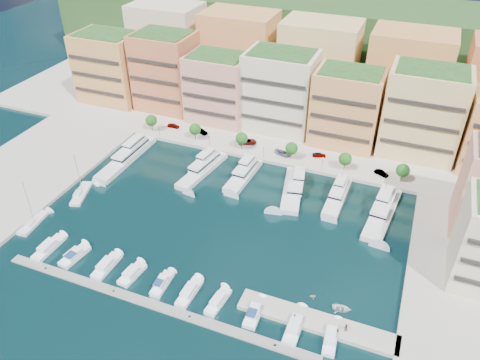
{
  "coord_description": "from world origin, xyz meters",
  "views": [
    {
      "loc": [
        38.19,
        -83.16,
        76.12
      ],
      "look_at": [
        0.57,
        10.74,
        6.0
      ],
      "focal_mm": 35.0,
      "sensor_mm": 36.0,
      "label": 1
    }
  ],
  "objects_px": {
    "sailboat_0": "(33,223)",
    "cruiser_8": "(295,326)",
    "yacht_6": "(383,210)",
    "car_2": "(247,141)",
    "yacht_2": "(204,167)",
    "person_1": "(346,327)",
    "tree_5": "(403,170)",
    "lamppost_4": "(386,174)",
    "lamppost_2": "(264,150)",
    "car_5": "(381,173)",
    "cruiser_3": "(132,274)",
    "car_4": "(319,155)",
    "tree_1": "(195,129)",
    "cruiser_2": "(106,266)",
    "cruiser_6": "(218,302)",
    "car_0": "(174,126)",
    "cruiser_9": "(331,338)",
    "lamppost_3": "(322,161)",
    "car_3": "(283,153)",
    "tree_4": "(345,159)",
    "tender_1": "(313,296)",
    "lamppost_0": "(159,128)",
    "cruiser_1": "(74,256)",
    "tree_3": "(292,148)",
    "lamppost_1": "(209,138)",
    "yacht_4": "(293,187)",
    "sailboat_1": "(81,194)",
    "yacht_0": "(128,155)",
    "cruiser_0": "(49,248)",
    "tree_0": "(151,120)",
    "tree_2": "(242,138)",
    "person_0": "(295,317)",
    "yacht_3": "(244,173)",
    "tender_2": "(342,308)",
    "car_1": "(202,132)",
    "cruiser_4": "(162,284)",
    "cruiser_5": "(189,292)"
  },
  "relations": [
    {
      "from": "yacht_2",
      "to": "person_1",
      "type": "bearing_deg",
      "value": -39.71
    },
    {
      "from": "tree_3",
      "to": "person_1",
      "type": "relative_size",
      "value": 3.11
    },
    {
      "from": "yacht_0",
      "to": "car_0",
      "type": "distance_m",
      "value": 21.47
    },
    {
      "from": "sailboat_1",
      "to": "car_2",
      "type": "relative_size",
      "value": 2.27
    },
    {
      "from": "tender_2",
      "to": "car_5",
      "type": "xyz_separation_m",
      "value": [
        0.6,
        51.52,
        1.27
      ]
    },
    {
      "from": "tree_1",
      "to": "car_2",
      "type": "height_order",
      "value": "tree_1"
    },
    {
      "from": "lamppost_0",
      "to": "car_0",
      "type": "bearing_deg",
      "value": 76.99
    },
    {
      "from": "cruiser_9",
      "to": "car_4",
      "type": "distance_m",
      "value": 65.0
    },
    {
      "from": "cruiser_1",
      "to": "cruiser_5",
      "type": "xyz_separation_m",
      "value": [
        29.52,
        0.01,
        -0.02
      ]
    },
    {
      "from": "lamppost_3",
      "to": "cruiser_9",
      "type": "bearing_deg",
      "value": -74.57
    },
    {
      "from": "tree_1",
      "to": "cruiser_0",
      "type": "xyz_separation_m",
      "value": [
        -9.71,
        -58.1,
        -4.2
      ]
    },
    {
      "from": "yacht_3",
      "to": "car_4",
      "type": "relative_size",
      "value": 4.43
    },
    {
      "from": "tree_0",
      "to": "tree_4",
      "type": "bearing_deg",
      "value": 0.0
    },
    {
      "from": "cruiser_6",
      "to": "lamppost_2",
      "type": "bearing_deg",
      "value": 100.0
    },
    {
      "from": "cruiser_9",
      "to": "cruiser_8",
      "type": "bearing_deg",
      "value": -179.94
    },
    {
      "from": "cruiser_6",
      "to": "cruiser_4",
      "type": "bearing_deg",
      "value": -179.95
    },
    {
      "from": "lamppost_3",
      "to": "car_3",
      "type": "distance_m",
      "value": 13.73
    },
    {
      "from": "lamppost_1",
      "to": "cruiser_2",
      "type": "relative_size",
      "value": 0.5
    },
    {
      "from": "yacht_2",
      "to": "yacht_6",
      "type": "xyz_separation_m",
      "value": [
        51.61,
        -0.95,
        -0.0
      ]
    },
    {
      "from": "tree_4",
      "to": "car_4",
      "type": "bearing_deg",
      "value": 152.45
    },
    {
      "from": "car_2",
      "to": "lamppost_3",
      "type": "bearing_deg",
      "value": -125.67
    },
    {
      "from": "cruiser_1",
      "to": "cruiser_2",
      "type": "height_order",
      "value": "cruiser_1"
    },
    {
      "from": "tree_5",
      "to": "sailboat_1",
      "type": "xyz_separation_m",
      "value": [
        -80.28,
        -37.53,
        -4.44
      ]
    },
    {
      "from": "yacht_0",
      "to": "tender_1",
      "type": "height_order",
      "value": "yacht_0"
    },
    {
      "from": "tree_3",
      "to": "tree_4",
      "type": "distance_m",
      "value": 16.0
    },
    {
      "from": "tree_1",
      "to": "cruiser_2",
      "type": "bearing_deg",
      "value": -83.7
    },
    {
      "from": "sailboat_0",
      "to": "cruiser_8",
      "type": "bearing_deg",
      "value": -4.84
    },
    {
      "from": "cruiser_3",
      "to": "car_4",
      "type": "height_order",
      "value": "car_4"
    },
    {
      "from": "lamppost_0",
      "to": "car_1",
      "type": "bearing_deg",
      "value": 28.41
    },
    {
      "from": "tree_5",
      "to": "lamppost_4",
      "type": "relative_size",
      "value": 1.35
    },
    {
      "from": "tree_5",
      "to": "car_4",
      "type": "relative_size",
      "value": 1.39
    },
    {
      "from": "cruiser_5",
      "to": "car_2",
      "type": "distance_m",
      "value": 62.74
    },
    {
      "from": "car_0",
      "to": "car_3",
      "type": "height_order",
      "value": "car_3"
    },
    {
      "from": "tree_2",
      "to": "car_5",
      "type": "xyz_separation_m",
      "value": [
        42.49,
        1.3,
        -3.06
      ]
    },
    {
      "from": "tree_4",
      "to": "lamppost_2",
      "type": "bearing_deg",
      "value": -174.53
    },
    {
      "from": "cruiser_8",
      "to": "person_1",
      "type": "height_order",
      "value": "person_1"
    },
    {
      "from": "yacht_3",
      "to": "cruiser_3",
      "type": "bearing_deg",
      "value": -100.83
    },
    {
      "from": "tree_3",
      "to": "lamppost_1",
      "type": "bearing_deg",
      "value": -174.94
    },
    {
      "from": "tree_4",
      "to": "car_3",
      "type": "xyz_separation_m",
      "value": [
        -19.07,
        1.32,
        -3.04
      ]
    },
    {
      "from": "yacht_6",
      "to": "tender_1",
      "type": "bearing_deg",
      "value": -105.96
    },
    {
      "from": "yacht_6",
      "to": "car_2",
      "type": "distance_m",
      "value": 48.72
    },
    {
      "from": "tree_0",
      "to": "yacht_2",
      "type": "xyz_separation_m",
      "value": [
        25.69,
        -14.32,
        -3.53
      ]
    },
    {
      "from": "lamppost_2",
      "to": "cruiser_8",
      "type": "relative_size",
      "value": 0.46
    },
    {
      "from": "cruiser_6",
      "to": "car_0",
      "type": "xyz_separation_m",
      "value": [
        -44.27,
        62.55,
        1.15
      ]
    },
    {
      "from": "lamppost_2",
      "to": "car_5",
      "type": "relative_size",
      "value": 1.02
    },
    {
      "from": "tree_1",
      "to": "tender_2",
      "type": "distance_m",
      "value": 76.76
    },
    {
      "from": "tree_5",
      "to": "person_0",
      "type": "relative_size",
      "value": 3.21
    },
    {
      "from": "tender_1",
      "to": "car_4",
      "type": "height_order",
      "value": "car_4"
    },
    {
      "from": "lamppost_1",
      "to": "tender_1",
      "type": "distance_m",
      "value": 65.5
    },
    {
      "from": "yacht_4",
      "to": "sailboat_1",
      "type": "distance_m",
      "value": 58.17
    }
  ]
}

